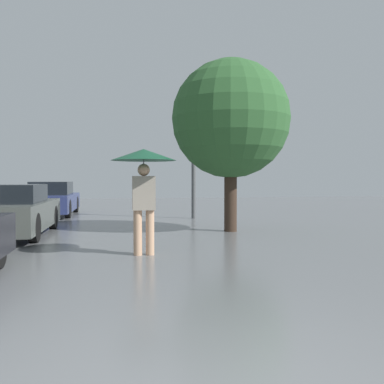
# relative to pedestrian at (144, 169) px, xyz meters

# --- Properties ---
(pedestrian) EXTENTS (1.19, 1.19, 1.94)m
(pedestrian) POSITION_rel_pedestrian_xyz_m (0.00, 0.00, 0.00)
(pedestrian) COLOR tan
(pedestrian) RESTS_ON ground_plane
(parked_car_middle) EXTENTS (1.76, 4.31, 1.26)m
(parked_car_middle) POSITION_rel_pedestrian_xyz_m (-3.08, 3.27, -0.98)
(parked_car_middle) COLOR #4C514C
(parked_car_middle) RESTS_ON ground_plane
(parked_car_farthest) EXTENTS (1.64, 4.51, 1.30)m
(parked_car_farthest) POSITION_rel_pedestrian_xyz_m (-3.00, 9.42, -0.97)
(parked_car_farthest) COLOR navy
(parked_car_farthest) RESTS_ON ground_plane
(tree) EXTENTS (3.14, 3.14, 4.57)m
(tree) POSITION_rel_pedestrian_xyz_m (2.49, 3.23, 1.40)
(tree) COLOR #38281E
(tree) RESTS_ON ground_plane
(street_lamp) EXTENTS (0.40, 0.40, 4.02)m
(street_lamp) POSITION_rel_pedestrian_xyz_m (2.17, 7.16, 1.08)
(street_lamp) COLOR #515456
(street_lamp) RESTS_ON ground_plane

